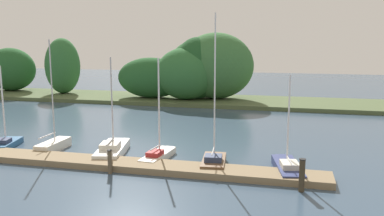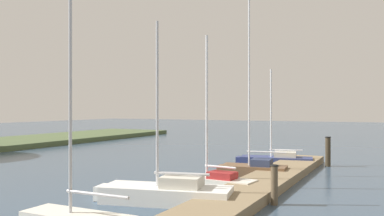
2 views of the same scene
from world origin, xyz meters
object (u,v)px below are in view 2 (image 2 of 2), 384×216
Objects in this scene: sailboat_4 at (252,167)px; mooring_piling_2 at (328,151)px; sailboat_3 at (210,179)px; mooring_piling_1 at (274,185)px; sailboat_2 at (163,192)px; sailboat_5 at (274,159)px.

sailboat_4 reaches higher than mooring_piling_2.
sailboat_3 reaches higher than mooring_piling_1.
sailboat_4 reaches higher than mooring_piling_1.
sailboat_3 is at bearing -108.27° from sailboat_2.
sailboat_4 reaches higher than sailboat_3.
sailboat_4 reaches higher than sailboat_5.
sailboat_5 is 2.77m from mooring_piling_2.
sailboat_2 reaches higher than mooring_piling_1.
mooring_piling_2 is (9.56, -0.25, 0.14)m from mooring_piling_1.
sailboat_2 is 1.14× the size of sailboat_5.
sailboat_5 reaches higher than mooring_piling_2.
sailboat_2 is 10.28m from sailboat_5.
mooring_piling_1 is at bearing -169.67° from sailboat_2.
sailboat_5 is (7.25, -0.53, -0.03)m from sailboat_3.
mooring_piling_1 is 0.82× the size of mooring_piling_2.
mooring_piling_2 is at bearing -106.51° from sailboat_3.
sailboat_5 is at bearing 15.08° from mooring_piling_1.
mooring_piling_1 is at bearing 94.20° from sailboat_5.
sailboat_4 is at bearing -94.09° from sailboat_3.
sailboat_4 is at bearing -110.04° from sailboat_2.
sailboat_5 is at bearing -88.76° from sailboat_3.
sailboat_5 reaches higher than mooring_piling_1.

